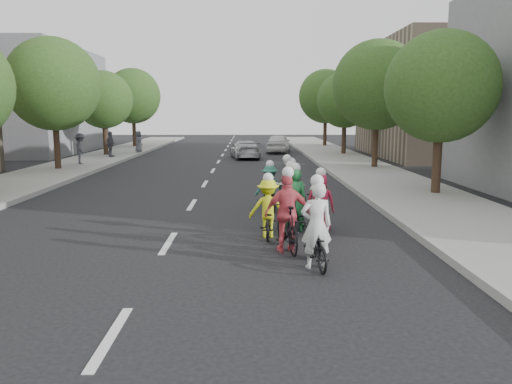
{
  "coord_description": "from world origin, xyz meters",
  "views": [
    {
      "loc": [
        1.9,
        -11.47,
        3.04
      ],
      "look_at": [
        2.1,
        1.41,
        1.0
      ],
      "focal_mm": 35.0,
      "sensor_mm": 36.0,
      "label": 1
    }
  ],
  "objects_px": {
    "spectator_0": "(80,149)",
    "follow_car_trail": "(278,143)",
    "cyclist_8": "(291,193)",
    "follow_car_lead": "(245,150)",
    "cyclist_3": "(287,220)",
    "spectator_2": "(139,142)",
    "cyclist_2": "(268,213)",
    "cyclist_1": "(290,202)",
    "cyclist_0": "(316,237)",
    "cyclist_5": "(295,207)",
    "cyclist_6": "(287,191)",
    "cyclist_4": "(320,210)",
    "cyclist_7": "(270,191)",
    "spectator_1": "(110,144)"
  },
  "relations": [
    {
      "from": "cyclist_8",
      "to": "cyclist_0",
      "type": "bearing_deg",
      "value": 101.36
    },
    {
      "from": "spectator_0",
      "to": "spectator_2",
      "type": "height_order",
      "value": "spectator_0"
    },
    {
      "from": "cyclist_1",
      "to": "spectator_2",
      "type": "relative_size",
      "value": 1.2
    },
    {
      "from": "cyclist_4",
      "to": "spectator_0",
      "type": "distance_m",
      "value": 19.76
    },
    {
      "from": "spectator_0",
      "to": "follow_car_trail",
      "type": "bearing_deg",
      "value": -74.51
    },
    {
      "from": "spectator_2",
      "to": "follow_car_trail",
      "type": "bearing_deg",
      "value": -70.52
    },
    {
      "from": "cyclist_5",
      "to": "cyclist_6",
      "type": "xyz_separation_m",
      "value": [
        -0.03,
        2.48,
        0.02
      ]
    },
    {
      "from": "cyclist_2",
      "to": "cyclist_1",
      "type": "bearing_deg",
      "value": -117.61
    },
    {
      "from": "cyclist_0",
      "to": "cyclist_4",
      "type": "xyz_separation_m",
      "value": [
        0.51,
        3.0,
        -0.02
      ]
    },
    {
      "from": "cyclist_1",
      "to": "cyclist_0",
      "type": "bearing_deg",
      "value": 93.29
    },
    {
      "from": "cyclist_0",
      "to": "cyclist_7",
      "type": "height_order",
      "value": "cyclist_0"
    },
    {
      "from": "cyclist_0",
      "to": "cyclist_4",
      "type": "relative_size",
      "value": 1.06
    },
    {
      "from": "cyclist_2",
      "to": "cyclist_5",
      "type": "height_order",
      "value": "cyclist_5"
    },
    {
      "from": "follow_car_trail",
      "to": "spectator_0",
      "type": "height_order",
      "value": "spectator_0"
    },
    {
      "from": "cyclist_6",
      "to": "spectator_0",
      "type": "bearing_deg",
      "value": -62.49
    },
    {
      "from": "cyclist_5",
      "to": "cyclist_8",
      "type": "bearing_deg",
      "value": -86.01
    },
    {
      "from": "cyclist_8",
      "to": "spectator_0",
      "type": "relative_size",
      "value": 1.03
    },
    {
      "from": "cyclist_4",
      "to": "cyclist_7",
      "type": "distance_m",
      "value": 3.19
    },
    {
      "from": "cyclist_0",
      "to": "follow_car_lead",
      "type": "relative_size",
      "value": 0.44
    },
    {
      "from": "cyclist_7",
      "to": "spectator_2",
      "type": "distance_m",
      "value": 23.56
    },
    {
      "from": "cyclist_8",
      "to": "spectator_2",
      "type": "distance_m",
      "value": 23.94
    },
    {
      "from": "cyclist_0",
      "to": "cyclist_2",
      "type": "xyz_separation_m",
      "value": [
        -0.85,
        2.48,
        -0.02
      ]
    },
    {
      "from": "cyclist_1",
      "to": "spectator_0",
      "type": "xyz_separation_m",
      "value": [
        -10.74,
        15.54,
        0.35
      ]
    },
    {
      "from": "cyclist_2",
      "to": "follow_car_lead",
      "type": "xyz_separation_m",
      "value": [
        -0.71,
        21.58,
        0.03
      ]
    },
    {
      "from": "cyclist_0",
      "to": "spectator_1",
      "type": "height_order",
      "value": "cyclist_0"
    },
    {
      "from": "cyclist_7",
      "to": "cyclist_8",
      "type": "distance_m",
      "value": 0.69
    },
    {
      "from": "spectator_0",
      "to": "spectator_2",
      "type": "distance_m",
      "value": 8.82
    },
    {
      "from": "follow_car_lead",
      "to": "follow_car_trail",
      "type": "distance_m",
      "value": 5.7
    },
    {
      "from": "cyclist_7",
      "to": "spectator_1",
      "type": "distance_m",
      "value": 20.38
    },
    {
      "from": "cyclist_4",
      "to": "spectator_2",
      "type": "height_order",
      "value": "spectator_2"
    },
    {
      "from": "cyclist_0",
      "to": "cyclist_1",
      "type": "height_order",
      "value": "cyclist_0"
    },
    {
      "from": "cyclist_2",
      "to": "cyclist_7",
      "type": "xyz_separation_m",
      "value": [
        0.19,
        3.49,
        0.03
      ]
    },
    {
      "from": "cyclist_1",
      "to": "cyclist_8",
      "type": "bearing_deg",
      "value": -95.8
    },
    {
      "from": "cyclist_7",
      "to": "cyclist_1",
      "type": "bearing_deg",
      "value": 88.88
    },
    {
      "from": "cyclist_0",
      "to": "cyclist_6",
      "type": "xyz_separation_m",
      "value": [
        -0.16,
        5.59,
        0.05
      ]
    },
    {
      "from": "cyclist_2",
      "to": "spectator_0",
      "type": "bearing_deg",
      "value": -55.37
    },
    {
      "from": "cyclist_3",
      "to": "spectator_0",
      "type": "height_order",
      "value": "spectator_0"
    },
    {
      "from": "cyclist_0",
      "to": "spectator_1",
      "type": "bearing_deg",
      "value": -73.02
    },
    {
      "from": "follow_car_lead",
      "to": "spectator_1",
      "type": "bearing_deg",
      "value": -6.74
    },
    {
      "from": "follow_car_lead",
      "to": "cyclist_3",
      "type": "bearing_deg",
      "value": 84.22
    },
    {
      "from": "cyclist_4",
      "to": "cyclist_8",
      "type": "xyz_separation_m",
      "value": [
        -0.5,
        2.84,
        -0.01
      ]
    },
    {
      "from": "follow_car_trail",
      "to": "spectator_0",
      "type": "distance_m",
      "value": 15.64
    },
    {
      "from": "cyclist_0",
      "to": "cyclist_5",
      "type": "relative_size",
      "value": 1.05
    },
    {
      "from": "spectator_0",
      "to": "spectator_2",
      "type": "relative_size",
      "value": 1.11
    },
    {
      "from": "cyclist_0",
      "to": "cyclist_8",
      "type": "height_order",
      "value": "cyclist_0"
    },
    {
      "from": "cyclist_0",
      "to": "cyclist_5",
      "type": "xyz_separation_m",
      "value": [
        -0.13,
        3.1,
        0.02
      ]
    },
    {
      "from": "spectator_1",
      "to": "cyclist_7",
      "type": "bearing_deg",
      "value": -138.32
    },
    {
      "from": "spectator_0",
      "to": "cyclist_3",
      "type": "bearing_deg",
      "value": -174.3
    },
    {
      "from": "cyclist_4",
      "to": "cyclist_7",
      "type": "height_order",
      "value": "cyclist_4"
    },
    {
      "from": "follow_car_trail",
      "to": "cyclist_5",
      "type": "bearing_deg",
      "value": 95.56
    }
  ]
}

